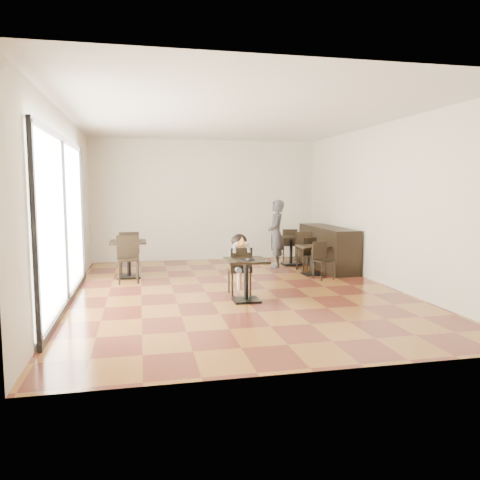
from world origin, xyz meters
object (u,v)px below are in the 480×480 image
object	(u,v)px
chair_left_b	(128,259)
chair_back_a	(290,245)
chair_mid_b	(324,261)
chair_back_b	(304,250)
cafe_table_left	(129,259)
chair_left_a	(129,252)
chair_mid_a	(306,254)
cafe_table_mid	(313,260)
child_chair	(239,271)
child	(239,264)
adult_patron	(276,234)
cafe_table_back	(291,250)
child_table	(246,280)

from	to	relation	value
chair_left_b	chair_back_a	world-z (taller)	chair_left_b
chair_mid_b	chair_back_b	world-z (taller)	chair_back_b
cafe_table_left	chair_left_a	world-z (taller)	chair_left_a
chair_mid_a	chair_back_b	distance (m)	0.36
cafe_table_mid	child_chair	bearing A→B (deg)	-142.28
child	chair_left_a	distance (m)	3.29
child	chair_back_a	world-z (taller)	child
adult_patron	chair_left_a	size ratio (longest dim) A/B	1.71
chair_left_b	cafe_table_back	bearing A→B (deg)	17.48
cafe_table_back	chair_left_b	distance (m)	4.25
adult_patron	cafe_table_back	distance (m)	0.73
child_table	chair_left_b	xyz separation A→B (m)	(-2.00, 2.05, 0.12)
child	child_chair	bearing A→B (deg)	0.00
adult_patron	child_table	bearing A→B (deg)	-7.53
chair_back_a	chair_mid_a	bearing A→B (deg)	103.87
chair_back_a	chair_back_b	xyz separation A→B (m)	(0.00, -1.10, 0.00)
chair_left_a	child_chair	bearing A→B (deg)	124.50
adult_patron	chair_mid_b	distance (m)	1.83
chair_mid_a	chair_left_a	bearing A→B (deg)	-19.32
adult_patron	chair_left_b	world-z (taller)	adult_patron
chair_left_b	chair_back_b	size ratio (longest dim) A/B	1.11
child	chair_left_a	bearing A→B (deg)	127.58
cafe_table_back	adult_patron	bearing A→B (deg)	-148.22
chair_mid_b	adult_patron	bearing A→B (deg)	95.74
child_chair	chair_left_a	world-z (taller)	chair_left_a
cafe_table_left	chair_mid_b	xyz separation A→B (m)	(4.04, -1.06, -0.00)
child_table	child	size ratio (longest dim) A/B	0.66
child_chair	cafe_table_back	bearing A→B (deg)	-123.34
cafe_table_mid	chair_back_a	size ratio (longest dim) A/B	0.76
cafe_table_left	cafe_table_back	xyz separation A→B (m)	(3.97, 0.94, -0.04)
cafe_table_mid	cafe_table_left	bearing A→B (deg)	172.75
chair_left_a	chair_left_b	world-z (taller)	same
cafe_table_left	chair_left_b	xyz separation A→B (m)	(0.00, -0.55, 0.08)
cafe_table_back	cafe_table_left	bearing A→B (deg)	-166.69
cafe_table_back	chair_left_b	xyz separation A→B (m)	(-3.97, -1.49, 0.12)
adult_patron	chair_left_a	bearing A→B (deg)	-71.45
chair_mid_b	chair_back_b	xyz separation A→B (m)	(0.08, 1.45, 0.03)
adult_patron	chair_back_b	size ratio (longest dim) A/B	1.90
chair_left_b	cafe_table_mid	bearing A→B (deg)	-2.49
chair_left_a	chair_back_a	world-z (taller)	chair_left_a
child_table	cafe_table_mid	size ratio (longest dim) A/B	1.10
cafe_table_back	chair_back_b	xyz separation A→B (m)	(0.14, -0.55, 0.07)
chair_mid_a	chair_back_b	size ratio (longest dim) A/B	0.92
child_table	adult_patron	distance (m)	3.60
child_table	chair_mid_b	world-z (taller)	chair_mid_b
child_chair	chair_mid_b	world-z (taller)	child_chair
child_chair	adult_patron	bearing A→B (deg)	-118.87
chair_back_b	chair_left_b	bearing A→B (deg)	-150.07
adult_patron	chair_left_a	world-z (taller)	adult_patron
child_table	chair_back_a	bearing A→B (deg)	62.68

